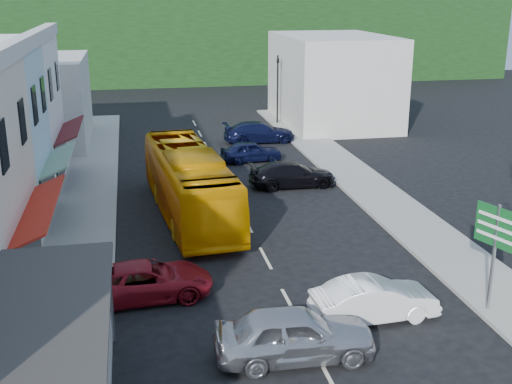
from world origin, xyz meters
name	(u,v)px	position (x,y,z in m)	size (l,w,h in m)	color
ground	(289,303)	(0.00, 0.00, 0.00)	(120.00, 120.00, 0.00)	black
sidewalk_left	(84,219)	(-7.50, 10.00, 0.07)	(3.00, 52.00, 0.15)	gray
sidewalk_right	(384,200)	(7.50, 10.00, 0.07)	(3.00, 52.00, 0.15)	gray
distant_block_left	(28,101)	(-12.00, 27.00, 3.00)	(8.00, 10.00, 6.00)	#B7B2A8
distant_block_right	(333,80)	(11.00, 30.00, 3.50)	(8.00, 12.00, 7.00)	#B7B2A8
hillside	(154,20)	(-1.45, 65.09, 6.73)	(80.00, 26.00, 14.00)	black
bus	(189,184)	(-2.50, 9.79, 1.55)	(2.50, 11.60, 3.10)	#F19C03
car_silver	(295,337)	(-0.70, -3.41, 0.70)	(1.80, 4.40, 1.40)	#ACACB1
car_white	(374,300)	(2.47, -1.60, 0.70)	(1.80, 4.40, 1.40)	silver
car_red	(146,280)	(-4.86, 1.39, 0.70)	(1.90, 4.60, 1.40)	maroon
car_black_near	(292,174)	(3.51, 13.44, 0.70)	(1.84, 4.50, 1.40)	black
car_navy_mid	(251,151)	(2.28, 19.17, 0.70)	(1.80, 4.40, 1.40)	black
car_navy_far	(259,133)	(3.85, 24.32, 0.70)	(1.84, 4.50, 1.40)	black
pedestrian_left	(90,285)	(-6.72, 0.66, 1.00)	(0.60, 0.40, 1.70)	black
direction_sign	(493,260)	(6.40, -1.94, 1.92)	(0.73, 1.70, 3.85)	#105320
traffic_signal	(278,90)	(6.53, 30.24, 2.75)	(0.80, 1.20, 5.49)	black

